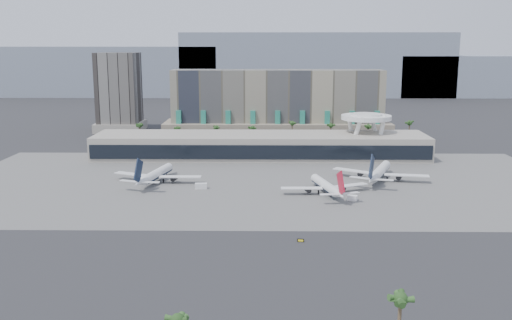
{
  "coord_description": "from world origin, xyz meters",
  "views": [
    {
      "loc": [
        1.63,
        -179.84,
        57.15
      ],
      "look_at": [
        -1.39,
        40.0,
        12.56
      ],
      "focal_mm": 40.0,
      "sensor_mm": 36.0,
      "label": 1
    }
  ],
  "objects_px": {
    "airliner_left": "(156,174)",
    "service_vehicle_b": "(352,198)",
    "airliner_right": "(379,172)",
    "taxiway_sign": "(301,240)",
    "airliner_centre": "(326,186)",
    "service_vehicle_a": "(201,186)"
  },
  "relations": [
    {
      "from": "airliner_left",
      "to": "airliner_right",
      "type": "bearing_deg",
      "value": 15.32
    },
    {
      "from": "service_vehicle_a",
      "to": "taxiway_sign",
      "type": "height_order",
      "value": "service_vehicle_a"
    },
    {
      "from": "airliner_centre",
      "to": "service_vehicle_b",
      "type": "relative_size",
      "value": 9.66
    },
    {
      "from": "airliner_left",
      "to": "airliner_centre",
      "type": "xyz_separation_m",
      "value": [
        69.85,
        -17.59,
        -0.29
      ]
    },
    {
      "from": "airliner_left",
      "to": "airliner_centre",
      "type": "relative_size",
      "value": 1.1
    },
    {
      "from": "airliner_left",
      "to": "airliner_right",
      "type": "height_order",
      "value": "airliner_right"
    },
    {
      "from": "airliner_right",
      "to": "service_vehicle_a",
      "type": "relative_size",
      "value": 8.49
    },
    {
      "from": "airliner_right",
      "to": "airliner_centre",
      "type": "bearing_deg",
      "value": -116.03
    },
    {
      "from": "service_vehicle_a",
      "to": "airliner_right",
      "type": "bearing_deg",
      "value": 5.97
    },
    {
      "from": "airliner_left",
      "to": "airliner_centre",
      "type": "height_order",
      "value": "airliner_left"
    },
    {
      "from": "airliner_centre",
      "to": "service_vehicle_b",
      "type": "xyz_separation_m",
      "value": [
        8.77,
        -9.54,
        -2.24
      ]
    },
    {
      "from": "service_vehicle_b",
      "to": "airliner_left",
      "type": "bearing_deg",
      "value": 174.44
    },
    {
      "from": "service_vehicle_a",
      "to": "taxiway_sign",
      "type": "bearing_deg",
      "value": -65.8
    },
    {
      "from": "airliner_left",
      "to": "service_vehicle_b",
      "type": "xyz_separation_m",
      "value": [
        78.62,
        -27.12,
        -2.54
      ]
    },
    {
      "from": "airliner_left",
      "to": "airliner_right",
      "type": "distance_m",
      "value": 95.23
    },
    {
      "from": "service_vehicle_a",
      "to": "taxiway_sign",
      "type": "distance_m",
      "value": 72.32
    },
    {
      "from": "airliner_left",
      "to": "service_vehicle_b",
      "type": "bearing_deg",
      "value": -6.86
    },
    {
      "from": "taxiway_sign",
      "to": "service_vehicle_a",
      "type": "bearing_deg",
      "value": 127.3
    },
    {
      "from": "airliner_centre",
      "to": "airliner_left",
      "type": "bearing_deg",
      "value": 152.36
    },
    {
      "from": "airliner_left",
      "to": "taxiway_sign",
      "type": "distance_m",
      "value": 92.41
    },
    {
      "from": "airliner_left",
      "to": "taxiway_sign",
      "type": "relative_size",
      "value": 19.09
    },
    {
      "from": "airliner_left",
      "to": "service_vehicle_b",
      "type": "distance_m",
      "value": 83.21
    }
  ]
}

